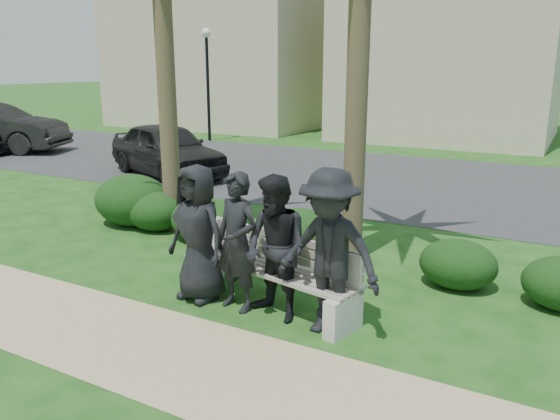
% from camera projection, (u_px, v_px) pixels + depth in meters
% --- Properties ---
extents(ground, '(160.00, 160.00, 0.00)m').
position_uv_depth(ground, '(225.00, 284.00, 7.44)').
color(ground, '#174112').
rests_on(ground, ground).
extents(footpath, '(30.00, 1.60, 0.01)m').
position_uv_depth(footpath, '(130.00, 341.00, 5.92)').
color(footpath, tan).
rests_on(footpath, ground).
extents(asphalt_street, '(160.00, 8.00, 0.01)m').
position_uv_depth(asphalt_street, '(400.00, 180.00, 14.20)').
color(asphalt_street, '#2D2D30').
rests_on(asphalt_street, ground).
extents(stucco_bldg_left, '(10.40, 8.40, 7.30)m').
position_uv_depth(stucco_bldg_left, '(230.00, 50.00, 27.35)').
color(stucco_bldg_left, '#C2B791').
rests_on(stucco_bldg_left, ground).
extents(stucco_bldg_right, '(8.40, 8.40, 7.30)m').
position_uv_depth(stucco_bldg_right, '(454.00, 46.00, 22.19)').
color(stucco_bldg_right, '#C2B791').
rests_on(stucco_bldg_right, ground).
extents(street_lamp, '(0.36, 0.36, 4.29)m').
position_uv_depth(street_lamp, '(207.00, 65.00, 21.05)').
color(street_lamp, black).
rests_on(street_lamp, ground).
extents(park_bench, '(2.56, 1.05, 0.86)m').
position_uv_depth(park_bench, '(268.00, 274.00, 6.75)').
color(park_bench, gray).
rests_on(park_bench, ground).
extents(man_a, '(0.92, 0.67, 1.74)m').
position_uv_depth(man_a, '(198.00, 233.00, 6.79)').
color(man_a, black).
rests_on(man_a, ground).
extents(man_b, '(0.68, 0.51, 1.70)m').
position_uv_depth(man_b, '(237.00, 242.00, 6.51)').
color(man_b, black).
rests_on(man_b, ground).
extents(man_c, '(0.98, 0.85, 1.71)m').
position_uv_depth(man_c, '(276.00, 249.00, 6.25)').
color(man_c, black).
rests_on(man_c, ground).
extents(man_d, '(1.23, 0.75, 1.86)m').
position_uv_depth(man_d, '(329.00, 253.00, 5.88)').
color(man_d, black).
rests_on(man_d, ground).
extents(hedge_a, '(1.49, 1.23, 0.97)m').
position_uv_depth(hedge_a, '(132.00, 199.00, 10.19)').
color(hedge_a, black).
rests_on(hedge_a, ground).
extents(hedge_b, '(1.11, 0.91, 0.72)m').
position_uv_depth(hedge_b, '(155.00, 210.00, 9.88)').
color(hedge_b, black).
rests_on(hedge_b, ground).
extents(hedge_c, '(1.15, 0.95, 0.75)m').
position_uv_depth(hedge_c, '(203.00, 219.00, 9.25)').
color(hedge_c, black).
rests_on(hedge_c, ground).
extents(hedge_d, '(1.22, 1.01, 0.80)m').
position_uv_depth(hedge_d, '(300.00, 233.00, 8.40)').
color(hedge_d, black).
rests_on(hedge_d, ground).
extents(hedge_e, '(1.03, 0.85, 0.67)m').
position_uv_depth(hedge_e, '(458.00, 263.00, 7.30)').
color(hedge_e, black).
rests_on(hedge_e, ground).
extents(hedge_extra, '(1.11, 0.91, 0.72)m').
position_uv_depth(hedge_extra, '(221.00, 221.00, 9.19)').
color(hedge_extra, black).
rests_on(hedge_extra, ground).
extents(car_a, '(4.48, 3.07, 1.42)m').
position_uv_depth(car_a, '(167.00, 149.00, 14.70)').
color(car_a, black).
rests_on(car_a, ground).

